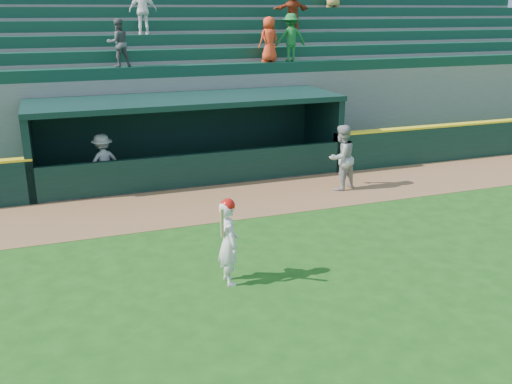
% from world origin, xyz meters
% --- Properties ---
extents(ground, '(120.00, 120.00, 0.00)m').
position_xyz_m(ground, '(0.00, 0.00, 0.00)').
color(ground, '#1A4812').
rests_on(ground, ground).
extents(warning_track, '(40.00, 3.00, 0.01)m').
position_xyz_m(warning_track, '(0.00, 4.90, 0.01)').
color(warning_track, brown).
rests_on(warning_track, ground).
extents(dugout_player_front, '(1.11, 0.99, 1.89)m').
position_xyz_m(dugout_player_front, '(3.78, 4.82, 0.95)').
color(dugout_player_front, '#9E9E99').
rests_on(dugout_player_front, ground).
extents(dugout_player_inside, '(1.20, 0.94, 1.63)m').
position_xyz_m(dugout_player_inside, '(-2.65, 7.17, 0.82)').
color(dugout_player_inside, '#AAAAA4').
rests_on(dugout_player_inside, ground).
extents(dugout, '(9.40, 2.80, 2.46)m').
position_xyz_m(dugout, '(0.00, 8.00, 1.36)').
color(dugout, '#62625D').
rests_on(dugout, ground).
extents(stands, '(34.50, 6.28, 7.44)m').
position_xyz_m(stands, '(0.01, 12.57, 2.40)').
color(stands, slate).
rests_on(stands, ground).
extents(batter_at_plate, '(0.49, 0.78, 1.71)m').
position_xyz_m(batter_at_plate, '(-1.05, 0.25, 0.86)').
color(batter_at_plate, silver).
rests_on(batter_at_plate, ground).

